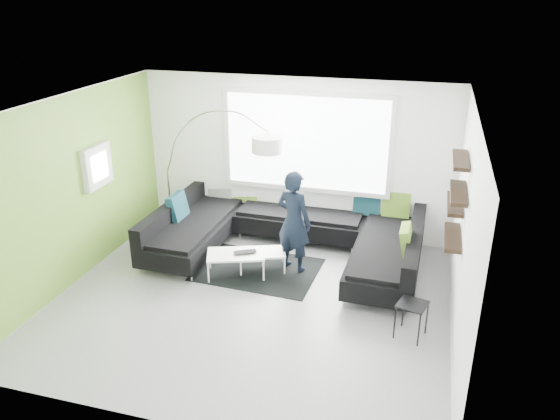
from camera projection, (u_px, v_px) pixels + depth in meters
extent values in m
plane|color=gray|center=(251.00, 300.00, 7.85)|extent=(5.50, 5.50, 0.00)
cube|color=white|center=(295.00, 158.00, 9.54)|extent=(5.50, 0.04, 2.80)
cube|color=white|center=(163.00, 309.00, 5.09)|extent=(5.50, 0.04, 2.80)
cube|color=white|center=(72.00, 191.00, 8.00)|extent=(0.04, 5.00, 2.80)
cube|color=white|center=(464.00, 234.00, 6.62)|extent=(0.04, 5.00, 2.80)
cube|color=white|center=(247.00, 107.00, 6.78)|extent=(5.50, 5.00, 0.04)
cube|color=#6B9E33|center=(72.00, 191.00, 8.00)|extent=(0.01, 5.00, 2.80)
cube|color=white|center=(306.00, 143.00, 9.34)|extent=(2.96, 0.06, 1.68)
cube|color=silver|center=(98.00, 166.00, 8.44)|extent=(0.12, 0.66, 0.66)
cube|color=black|center=(457.00, 199.00, 6.89)|extent=(0.20, 1.24, 0.95)
cube|color=black|center=(288.00, 245.00, 9.01)|extent=(4.31, 2.72, 0.45)
cube|color=black|center=(288.00, 223.00, 8.86)|extent=(4.31, 2.72, 0.34)
cube|color=#4C7219|center=(288.00, 219.00, 8.83)|extent=(3.81, 0.31, 0.47)
cube|color=black|center=(258.00, 269.00, 8.68)|extent=(1.94, 1.46, 0.01)
cube|color=white|center=(249.00, 261.00, 8.55)|extent=(1.29, 1.00, 0.37)
cube|color=black|center=(411.00, 320.00, 6.96)|extent=(0.43, 0.43, 0.48)
imported|color=black|center=(294.00, 221.00, 8.42)|extent=(0.86, 0.79, 1.64)
imported|color=black|center=(246.00, 254.00, 8.36)|extent=(0.54, 0.52, 0.03)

